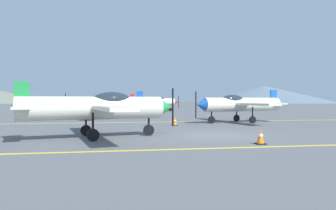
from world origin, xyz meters
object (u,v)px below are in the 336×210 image
object	(u,v)px
airplane_back	(155,102)
traffic_cone_front	(175,121)
airplane_near	(100,107)
airplane_far	(105,103)
traffic_cone_side	(260,137)
airplane_mid	(239,104)

from	to	relation	value
airplane_back	traffic_cone_front	distance (m)	23.33
traffic_cone_front	airplane_near	bearing A→B (deg)	-128.19
airplane_far	traffic_cone_front	size ratio (longest dim) A/B	13.93
airplane_far	traffic_cone_side	distance (m)	18.49
traffic_cone_side	airplane_back	bearing A→B (deg)	90.25
airplane_far	traffic_cone_side	bearing A→B (deg)	-69.40
airplane_back	airplane_near	bearing A→B (deg)	-101.85
airplane_far	airplane_back	bearing A→B (deg)	66.68
airplane_mid	airplane_near	bearing A→B (deg)	-141.87
traffic_cone_front	traffic_cone_side	world-z (taller)	same
airplane_near	traffic_cone_side	world-z (taller)	airplane_near
airplane_far	airplane_mid	bearing A→B (deg)	-33.31
airplane_near	airplane_mid	size ratio (longest dim) A/B	1.00
airplane_far	airplane_back	size ratio (longest dim) A/B	1.00
airplane_near	airplane_mid	world-z (taller)	same
airplane_near	airplane_back	xyz separation A→B (m)	(6.09, 29.02, 0.00)
airplane_far	traffic_cone_front	distance (m)	9.84
traffic_cone_front	traffic_cone_side	xyz separation A→B (m)	(1.69, -8.77, 0.00)
airplane_near	traffic_cone_front	xyz separation A→B (m)	(4.53, 5.76, -1.10)
airplane_near	airplane_mid	xyz separation A→B (m)	(9.78, 7.68, 0.00)
airplane_mid	airplane_far	xyz separation A→B (m)	(-10.05, 6.60, 0.00)
airplane_back	traffic_cone_side	world-z (taller)	airplane_back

